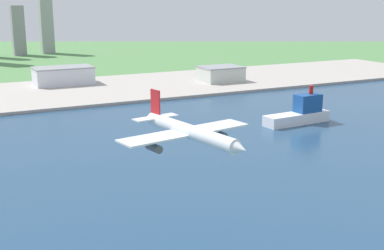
% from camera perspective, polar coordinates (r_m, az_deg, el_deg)
% --- Properties ---
extents(ground_plane, '(2400.00, 2400.00, 0.00)m').
position_cam_1_polar(ground_plane, '(292.51, -7.89, -2.80)').
color(ground_plane, '#52844A').
extents(water_bay, '(840.00, 360.00, 0.15)m').
position_cam_1_polar(water_bay, '(239.16, -3.22, -6.51)').
color(water_bay, navy).
rests_on(water_bay, ground).
extents(industrial_pier, '(840.00, 140.00, 2.50)m').
position_cam_1_polar(industrial_pier, '(471.85, -15.36, 3.37)').
color(industrial_pier, '#AAA39B').
rests_on(industrial_pier, ground).
extents(airplane_landing, '(42.50, 44.84, 13.72)m').
position_cam_1_polar(airplane_landing, '(148.09, -0.20, -0.80)').
color(airplane_landing, silver).
extents(ferry_boat, '(49.97, 15.76, 24.90)m').
position_cam_1_polar(ferry_boat, '(358.37, 11.84, 1.30)').
color(ferry_boat, white).
rests_on(ferry_boat, water_bay).
extents(warehouse_main, '(54.77, 31.06, 16.54)m').
position_cam_1_polar(warehouse_main, '(510.29, -13.97, 5.31)').
color(warehouse_main, silver).
rests_on(warehouse_main, industrial_pier).
extents(warehouse_annex, '(40.11, 31.53, 14.59)m').
position_cam_1_polar(warehouse_annex, '(514.49, 3.17, 5.66)').
color(warehouse_annex, silver).
rests_on(warehouse_annex, industrial_pier).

